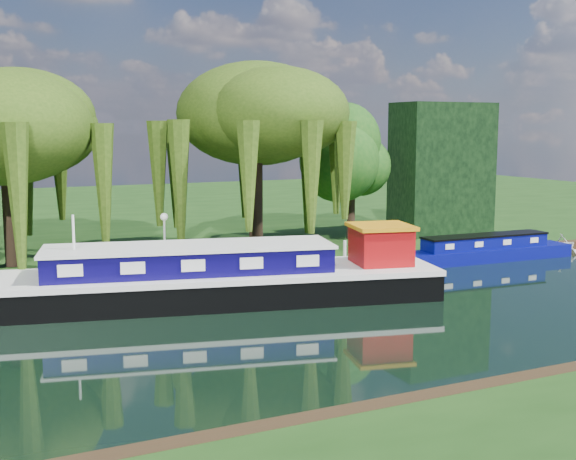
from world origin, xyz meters
TOP-DOWN VIEW (x-y plane):
  - ground at (0.00, 0.00)m, footprint 120.00×120.00m
  - far_bank at (0.00, 34.00)m, footprint 120.00×52.00m
  - dutch_barge at (1.13, 4.77)m, footprint 18.58×7.94m
  - narrowboat at (16.85, 7.30)m, footprint 10.33×2.11m
  - white_cruiser at (22.39, 7.30)m, footprint 2.59×2.35m
  - willow_left at (-5.96, 13.84)m, footprint 7.33×7.33m
  - willow_right at (5.49, 11.33)m, footprint 7.35×7.35m
  - tree_far_right at (12.75, 14.28)m, footprint 4.15×4.15m
  - conifer_hedge at (19.00, 14.00)m, footprint 6.00×3.00m
  - lamppost at (0.50, 10.50)m, footprint 0.36×0.36m
  - mooring_posts at (-0.50, 8.40)m, footprint 19.16×0.16m
  - reeds_near at (6.87, -7.57)m, footprint 33.70×1.50m

SIDE VIEW (x-z plane):
  - ground at x=0.00m, z-range 0.00..0.00m
  - white_cruiser at x=22.39m, z-range -0.59..0.59m
  - far_bank at x=0.00m, z-range 0.00..0.45m
  - narrowboat at x=16.85m, z-range -0.22..1.28m
  - reeds_near at x=6.87m, z-range 0.00..1.10m
  - dutch_barge at x=1.13m, z-range -0.96..2.86m
  - mooring_posts at x=-0.50m, z-range 0.45..1.45m
  - lamppost at x=0.50m, z-range 1.14..3.70m
  - conifer_hedge at x=19.00m, z-range 0.45..8.45m
  - tree_far_right at x=12.75m, z-range 1.74..8.52m
  - willow_left at x=-5.96m, z-range 2.44..11.23m
  - willow_right at x=5.49m, z-range 2.51..11.46m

